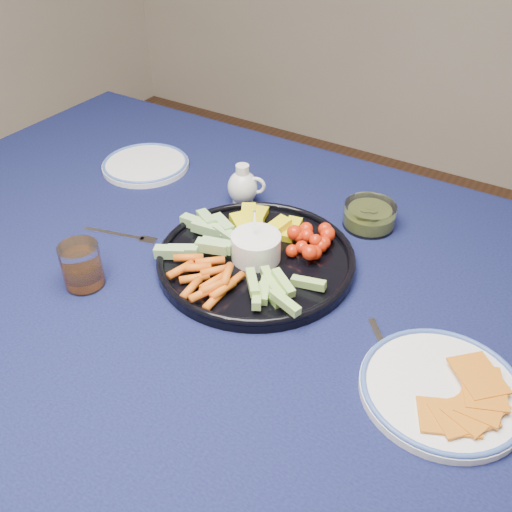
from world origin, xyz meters
The scene contains 9 objects.
dining_table centered at (0.00, 0.00, 0.66)m, with size 1.67×1.07×0.75m.
crudite_platter centered at (0.01, 0.04, 0.77)m, with size 0.37×0.37×0.12m.
creamer_pitcher centered at (-0.13, 0.21, 0.78)m, with size 0.08×0.06×0.09m.
pickle_bowl centered at (0.14, 0.27, 0.77)m, with size 0.10×0.10×0.05m.
cheese_plate centered at (0.40, -0.07, 0.76)m, with size 0.24×0.24×0.03m.
juice_tumbler centered at (-0.21, -0.17, 0.78)m, with size 0.07×0.07×0.08m.
fork_left centered at (-0.25, -0.02, 0.75)m, with size 0.16×0.06×0.00m.
fork_right centered at (0.33, -0.07, 0.75)m, with size 0.14×0.16×0.00m.
side_plate_extra centered at (-0.41, 0.22, 0.75)m, with size 0.20×0.20×0.02m.
Camera 1 is at (0.46, -0.67, 1.40)m, focal length 40.00 mm.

